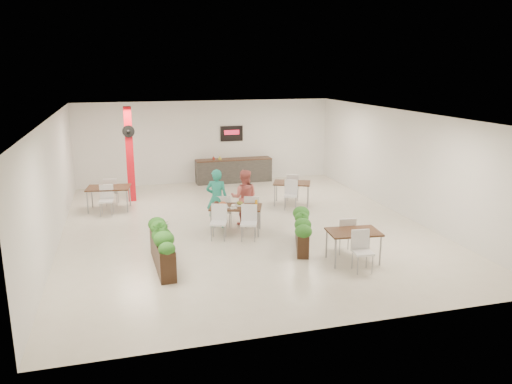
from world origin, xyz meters
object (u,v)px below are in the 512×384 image
diner_woman (244,197)px  planter_right (302,229)px  side_table_c (353,236)px  service_counter (234,170)px  main_table (236,210)px  diner_man (217,198)px  side_table_a (109,190)px  side_table_b (292,186)px  planter_left (162,245)px  red_column (130,153)px

diner_woman → planter_right: 2.45m
diner_woman → side_table_c: bearing=136.4°
service_counter → planter_right: 7.73m
service_counter → main_table: size_ratio=1.55×
diner_man → side_table_a: size_ratio=1.01×
service_counter → side_table_b: (1.12, -3.76, 0.14)m
main_table → planter_left: 2.91m
planter_left → side_table_b: bearing=42.8°
diner_man → side_table_a: diner_man is taller
diner_woman → side_table_c: (1.76, -3.45, -0.19)m
service_counter → side_table_c: size_ratio=1.81×
diner_man → planter_right: 2.86m
planter_right → side_table_b: bearing=74.2°
main_table → diner_woman: 0.79m
planter_left → side_table_a: (-1.21, 5.23, 0.11)m
main_table → side_table_c: bearing=-52.2°
red_column → service_counter: red_column is taller
side_table_a → planter_left: bearing=-69.4°
planter_left → side_table_b: planter_left is taller
diner_woman → side_table_a: bearing=-15.4°
planter_right → side_table_c: side_table_c is taller
diner_man → planter_left: (-1.78, -2.58, -0.31)m
red_column → side_table_a: 1.58m
diner_woman → service_counter: bearing=-80.4°
service_counter → main_table: service_counter is taller
red_column → service_counter: size_ratio=1.07×
main_table → diner_man: bearing=120.9°
red_column → diner_woman: (3.05, -3.62, -0.83)m
side_table_a → side_table_c: 8.24m
side_table_a → side_table_b: same height
main_table → planter_right: bearing=-49.7°
diner_man → side_table_b: 3.34m
planter_right → side_table_b: side_table_b is taller
planter_left → side_table_a: 5.37m
service_counter → planter_left: service_counter is taller
main_table → side_table_a: (-3.38, 3.29, 0.00)m
service_counter → diner_man: (-1.74, -5.48, 0.35)m
planter_left → planter_right: size_ratio=1.25×
diner_woman → planter_right: diner_woman is taller
red_column → main_table: size_ratio=1.66×
diner_man → planter_left: diner_man is taller
side_table_a → side_table_b: (5.85, -0.92, -0.01)m
service_counter → main_table: bearing=-102.4°
main_table → side_table_b: same height
planter_right → side_table_b: (1.12, 3.96, 0.15)m
main_table → diner_man: diner_man is taller
diner_woman → side_table_b: 2.69m
red_column → diner_man: red_column is taller
red_column → side_table_c: (4.81, -7.07, -1.02)m
service_counter → diner_man: service_counter is taller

